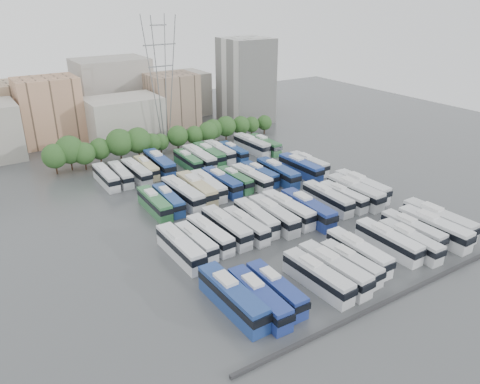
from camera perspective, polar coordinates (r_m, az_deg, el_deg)
ground at (r=91.40m, az=2.89°, el=-2.29°), size 220.00×220.00×0.00m
parapet at (r=70.90m, az=18.87°, el=-11.83°), size 56.00×0.50×0.50m
tree_line at (r=122.61m, az=-10.15°, el=6.41°), size 64.86×8.01×8.52m
city_buildings at (r=147.85m, az=-16.16°, el=10.19°), size 102.00×35.00×20.00m
apartment_tower at (r=151.70m, az=0.72°, el=13.40°), size 14.00×14.00×26.00m
electricity_pylon at (r=128.73m, az=-9.55°, el=13.81°), size 9.00×6.91×33.83m
bus_r0_s0 at (r=63.82m, az=-0.94°, el=-12.67°), size 3.23×13.75×4.30m
bus_r0_s1 at (r=64.08m, az=2.31°, el=-12.73°), size 3.11×12.56×3.92m
bus_r0_s2 at (r=66.08m, az=4.41°, el=-11.65°), size 2.76×11.76×3.67m
bus_r0_s4 at (r=69.04m, az=9.43°, el=-10.10°), size 3.28×12.63×3.93m
bus_r0_s5 at (r=70.99m, az=11.38°, el=-9.15°), size 3.37×13.10×4.08m
bus_r0_s6 at (r=73.46m, az=13.35°, el=-8.40°), size 2.87×11.23×3.49m
bus_r0_s7 at (r=76.18m, az=14.25°, el=-7.10°), size 2.86×12.37×3.87m
bus_r0_s9 at (r=80.61m, az=17.64°, el=-5.71°), size 2.71×12.39×3.89m
bus_r0_s10 at (r=81.97m, az=20.01°, el=-5.61°), size 3.11×11.99×3.73m
bus_r0_s11 at (r=85.45m, az=20.30°, el=-4.40°), size 2.73×12.10×3.79m
bus_r0_s12 at (r=87.14m, az=22.58°, el=-4.07°), size 3.23×13.47×4.21m
bus_r0_s13 at (r=90.20m, az=23.07°, el=-3.18°), size 3.32×13.75×4.29m
bus_r1_s0 at (r=75.63m, az=-7.27°, el=-6.70°), size 2.95×12.70×3.97m
bus_r1_s1 at (r=77.62m, az=-5.38°, el=-5.99°), size 2.75×10.90×3.40m
bus_r1_s2 at (r=79.25m, az=-3.69°, el=-5.15°), size 3.14×11.82×3.67m
bus_r1_s3 at (r=81.18m, az=-1.70°, el=-4.25°), size 3.06×12.77×3.99m
bus_r1_s4 at (r=81.97m, az=0.71°, el=-4.10°), size 2.84×11.53×3.60m
bus_r1_s5 at (r=84.56m, az=1.97°, el=-3.12°), size 3.22×12.17×3.78m
bus_r1_s6 at (r=85.39m, az=4.12°, el=-2.80°), size 3.09×12.91×4.03m
bus_r1_s7 at (r=87.75m, az=5.85°, el=-2.10°), size 3.17×13.01×4.06m
bus_r1_s8 at (r=88.21m, az=8.28°, el=-2.01°), size 3.43×13.68×4.26m
bus_r1_s10 at (r=93.60m, az=10.62°, el=-0.73°), size 3.00×12.60×3.94m
bus_r1_s11 at (r=95.49m, az=12.48°, el=-0.50°), size 2.79×11.57×3.61m
bus_r1_s12 at (r=97.35m, az=13.83°, el=0.05°), size 3.15×13.67×4.28m
bus_r1_s13 at (r=100.36m, az=14.60°, el=0.67°), size 2.99×13.42×4.21m
bus_r2_s1 at (r=91.54m, az=-10.39°, el=-1.34°), size 2.87×12.18×3.81m
bus_r2_s2 at (r=92.77m, az=-8.73°, el=-0.92°), size 3.08×11.68×3.63m
bus_r2_s3 at (r=94.47m, az=-6.99°, el=-0.17°), size 3.47×13.50×4.20m
bus_r2_s4 at (r=96.26m, az=-5.32°, el=0.40°), size 3.21×13.69×4.28m
bus_r2_s5 at (r=98.20m, az=-3.90°, el=0.81°), size 3.16×12.48×3.89m
bus_r2_s6 at (r=99.84m, az=-2.25°, el=1.26°), size 3.09×12.63×3.94m
bus_r2_s7 at (r=101.65m, az=-0.62°, el=1.57°), size 2.76×11.34×3.54m
bus_r2_s8 at (r=102.06m, az=1.40°, el=1.74°), size 3.23×12.26×3.81m
bus_r2_s9 at (r=104.71m, az=2.45°, el=2.23°), size 2.89×11.39×3.55m
bus_r2_s10 at (r=104.98m, az=4.63°, el=2.40°), size 3.23×13.31×4.15m
bus_r2_s12 at (r=108.86m, az=7.39°, el=3.04°), size 3.18×13.04×4.07m
bus_r2_s13 at (r=112.01m, az=8.37°, el=3.48°), size 2.84×11.73×3.66m
bus_r3_s0 at (r=106.82m, az=-16.02°, el=1.79°), size 2.64×11.92×3.74m
bus_r3_s1 at (r=107.70m, az=-14.35°, el=2.12°), size 2.89×11.51×3.59m
bus_r3_s2 at (r=108.12m, az=-12.51°, el=2.44°), size 2.99×12.19×3.80m
bus_r3_s3 at (r=110.66m, az=-11.33°, el=2.96°), size 2.75×11.22×3.50m
bus_r3_s4 at (r=111.79m, az=-9.81°, el=3.49°), size 3.39×13.63×4.25m
bus_r3_s6 at (r=113.29m, az=-6.36°, el=3.81°), size 2.71×11.58×3.62m
bus_r3_s7 at (r=114.32m, az=-4.99°, el=4.19°), size 3.08×13.24×4.14m
bus_r3_s8 at (r=116.86m, az=-3.79°, el=4.62°), size 2.97×12.73×3.98m
bus_r3_s9 at (r=118.90m, az=-2.52°, el=4.95°), size 2.82×12.21×3.82m
bus_r3_s10 at (r=119.41m, az=-0.80°, el=4.96°), size 2.59×11.04×3.45m
bus_r3_s12 at (r=123.82m, az=1.45°, el=5.80°), size 3.35×13.19×4.11m
bus_r3_s13 at (r=124.63m, az=3.03°, el=5.82°), size 2.83×12.21×3.82m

